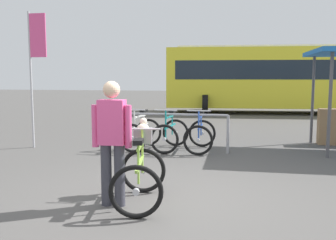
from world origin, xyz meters
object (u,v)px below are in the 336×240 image
at_px(racked_bike_white, 141,133).
at_px(bus_distant, 276,76).
at_px(person_with_featured_bike, 112,138).
at_px(racked_bike_blue, 200,135).
at_px(banner_flag, 35,54).
at_px(featured_bicycle, 141,166).
at_px(racked_bike_teal, 170,134).

bearing_deg(racked_bike_white, bus_distant, 68.23).
xyz_separation_m(person_with_featured_bike, bus_distant, (3.20, 13.55, 0.83)).
height_order(racked_bike_white, racked_bike_blue, same).
height_order(racked_bike_white, banner_flag, banner_flag).
bearing_deg(bus_distant, racked_bike_white, -111.77).
bearing_deg(bus_distant, person_with_featured_bike, -103.30).
xyz_separation_m(racked_bike_blue, person_with_featured_bike, (-0.73, -3.87, 0.54)).
xyz_separation_m(racked_bike_white, racked_bike_blue, (1.40, 0.01, 0.00)).
height_order(bus_distant, banner_flag, banner_flag).
distance_m(person_with_featured_bike, bus_distant, 13.95).
distance_m(person_with_featured_bike, banner_flag, 4.87).
distance_m(featured_bicycle, bus_distant, 13.68).
relative_size(racked_bike_white, banner_flag, 0.36).
relative_size(racked_bike_blue, person_with_featured_bike, 0.68).
relative_size(person_with_featured_bike, bus_distant, 0.16).
bearing_deg(person_with_featured_bike, featured_bicycle, 36.70).
xyz_separation_m(bus_distant, banner_flag, (-6.32, -10.04, 0.49)).
relative_size(racked_bike_white, featured_bicycle, 0.93).
bearing_deg(racked_bike_blue, featured_bicycle, -96.57).
relative_size(racked_bike_white, racked_bike_teal, 1.01).
xyz_separation_m(racked_bike_teal, racked_bike_blue, (0.70, 0.01, 0.00)).
bearing_deg(featured_bicycle, racked_bike_teal, 94.43).
height_order(racked_bike_white, bus_distant, bus_distant).
bearing_deg(racked_bike_blue, person_with_featured_bike, -100.73).
relative_size(racked_bike_blue, featured_bicycle, 0.90).
bearing_deg(person_with_featured_bike, racked_bike_teal, 89.51).
bearing_deg(racked_bike_teal, racked_bike_blue, 0.51).
xyz_separation_m(racked_bike_white, bus_distant, (3.87, 9.69, 1.37)).
bearing_deg(bus_distant, banner_flag, -122.18).
height_order(racked_bike_white, featured_bicycle, featured_bicycle).
relative_size(racked_bike_teal, bus_distant, 0.11).
distance_m(racked_bike_teal, person_with_featured_bike, 3.90).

